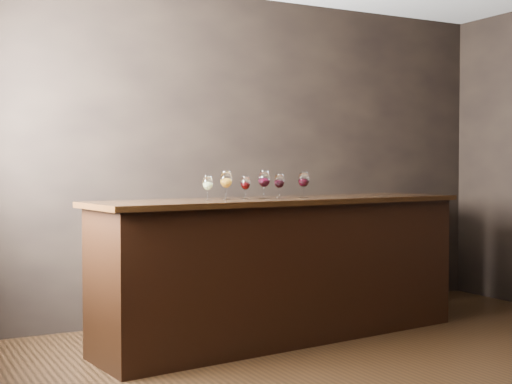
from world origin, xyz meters
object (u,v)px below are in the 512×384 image
glass_red_b (264,180)px  glass_red_c (279,181)px  back_bar_shelf (287,257)px  glass_white (208,184)px  bar_counter (285,271)px  glass_amber (226,180)px  glass_red_a (245,183)px  glass_red_d (304,180)px

glass_red_b → glass_red_c: (0.14, 0.02, -0.02)m
back_bar_shelf → glass_white: size_ratio=16.41×
bar_counter → glass_red_c: bearing=120.3°
bar_counter → glass_white: glass_white is taller
glass_white → glass_amber: 0.17m
glass_amber → glass_red_a: (0.15, -0.02, -0.03)m
glass_red_b → glass_red_d: glass_red_b is taller
bar_counter → glass_red_d: size_ratio=14.57×
glass_red_a → glass_red_d: bearing=-2.0°
glass_red_b → glass_red_a: bearing=-174.8°
glass_red_c → glass_red_d: bearing=-16.3°
glass_red_a → glass_red_d: 0.49m
glass_red_d → glass_red_c: bearing=163.7°
glass_white → glass_red_c: size_ratio=0.93×
back_bar_shelf → glass_amber: glass_amber is taller
glass_white → glass_red_b: (0.47, 0.03, 0.02)m
glass_red_d → glass_amber: bearing=176.9°
back_bar_shelf → glass_red_c: bearing=-124.2°
glass_red_b → bar_counter: bearing=-5.4°
bar_counter → glass_red_c: (-0.03, 0.04, 0.68)m
bar_counter → glass_amber: 0.85m
glass_red_c → glass_red_d: (0.18, -0.05, 0.01)m
glass_red_b → glass_red_c: size_ratio=1.12×
bar_counter → back_bar_shelf: bar_counter is taller
back_bar_shelf → glass_red_a: size_ratio=16.74×
back_bar_shelf → glass_amber: size_ratio=13.74×
glass_red_a → glass_red_b: (0.17, 0.02, 0.03)m
bar_counter → glass_red_a: glass_red_a is taller
glass_red_d → glass_red_a: bearing=178.0°
glass_red_c → glass_red_d: 0.19m
glass_white → glass_red_b: glass_red_b is taller
glass_amber → glass_red_b: glass_red_b is taller
glass_red_a → glass_red_c: (0.31, 0.04, 0.01)m
back_bar_shelf → glass_white: 1.51m
back_bar_shelf → glass_red_b: 1.20m
glass_amber → glass_red_b: (0.31, -0.00, 0.00)m
back_bar_shelf → glass_red_c: glass_red_c is taller
glass_white → glass_red_a: glass_white is taller
glass_white → bar_counter: bearing=1.4°
glass_white → glass_red_a: size_ratio=1.02×
glass_red_b → glass_red_c: bearing=8.6°
glass_white → glass_red_b: 0.48m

